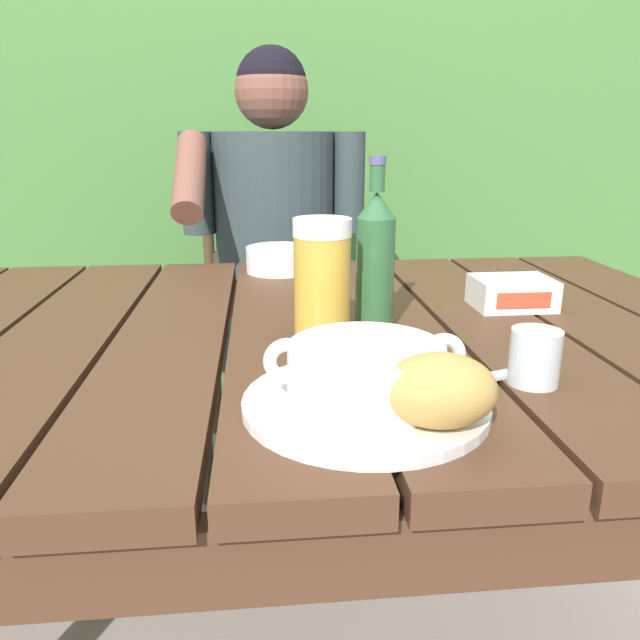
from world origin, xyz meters
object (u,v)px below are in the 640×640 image
Objects in this scene: butter_tub at (512,293)px; table_knife at (464,381)px; serving_plate at (365,403)px; beer_bottle at (375,260)px; diner_bowl at (280,259)px; water_glass_small at (535,357)px; beer_glass at (322,283)px; person_eating at (274,248)px; bread_roll at (439,390)px; chair_near_diner at (275,315)px; soup_bowl at (366,370)px.

butter_tub reaches higher than table_knife.
beer_bottle is (0.06, 0.27, 0.10)m from serving_plate.
beer_bottle is 1.78× the size of diner_bowl.
serving_plate is 0.22m from water_glass_small.
butter_tub is at bearing 25.08° from beer_glass.
person_eating is at bearing 120.12° from butter_tub.
person_eating is at bearing 93.13° from beer_glass.
beer_glass reaches higher than water_glass_small.
person_eating reaches higher than diner_bowl.
serving_plate is at bearing -157.34° from table_knife.
bread_roll is 0.51m from butter_tub.
chair_near_diner is at bearing 99.33° from table_knife.
chair_near_diner is at bearing 89.20° from person_eating.
bread_roll is at bearing -80.59° from diner_bowl.
beer_bottle is at bearing 77.68° from serving_plate.
water_glass_small is (0.28, -0.98, 0.04)m from person_eating.
water_glass_small is (0.15, 0.12, -0.02)m from bread_roll.
soup_bowl is 0.49m from butter_tub.
chair_near_diner is 8.32× the size of bread_roll.
person_eating reaches higher than soup_bowl.
diner_bowl is at bearing 95.00° from beer_glass.
serving_plate is at bearing -84.49° from diner_bowl.
person_eating is 0.34m from diner_bowl.
beer_bottle is (0.06, 0.27, 0.06)m from soup_bowl.
beer_glass is at bearing -86.87° from person_eating.
butter_tub is at bearing -59.88° from person_eating.
bread_roll is 0.92× the size of butter_tub.
chair_near_diner is at bearing 93.09° from soup_bowl.
beer_glass is at bearing 106.68° from bread_roll.
chair_near_diner is 1.23m from table_knife.
chair_near_diner is 14.97× the size of water_glass_small.
diner_bowl is (0.00, -0.34, 0.04)m from person_eating.
person_eating is at bearing 93.86° from serving_plate.
beer_glass is (-0.08, 0.28, 0.04)m from bread_roll.
beer_bottle reaches higher than butter_tub.
chair_near_diner is 1.35m from bread_roll.
bread_roll is 0.77m from diner_bowl.
bread_roll reaches higher than serving_plate.
bread_roll is 0.76× the size of table_knife.
chair_near_diner is 1.27m from serving_plate.
beer_glass is at bearing -143.09° from beer_bottle.
table_knife is (0.15, -0.16, -0.08)m from beer_glass.
beer_bottle is at bearing -80.29° from person_eating.
bread_roll is at bearing -141.84° from water_glass_small.
chair_near_diner is 3.90× the size of beer_bottle.
soup_bowl reaches higher than serving_plate.
beer_glass is (-0.02, 0.21, 0.08)m from serving_plate.
table_knife is at bearing -73.08° from diner_bowl.
butter_tub is (0.25, 0.10, -0.08)m from beer_bottle.
diner_bowl is at bearing 106.89° from beer_bottle.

